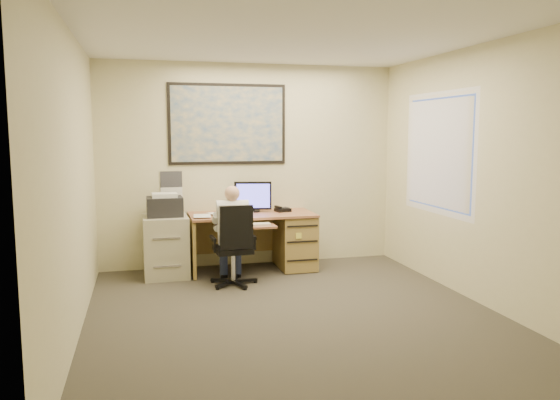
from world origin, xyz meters
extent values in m
cube|color=#39352C|center=(0.00, 0.00, 0.00)|extent=(4.00, 4.50, 0.00)
cube|color=white|center=(0.00, 0.00, 2.70)|extent=(4.00, 4.50, 0.00)
cube|color=beige|center=(0.00, 2.25, 1.35)|extent=(4.00, 0.00, 2.70)
cube|color=beige|center=(0.00, -2.25, 1.35)|extent=(4.00, 0.00, 2.70)
cube|color=beige|center=(-2.00, 0.00, 1.35)|extent=(0.00, 4.50, 2.70)
cube|color=beige|center=(2.00, 0.00, 1.35)|extent=(0.00, 4.50, 2.70)
cube|color=#9D6443|center=(-0.05, 1.88, 0.73)|extent=(1.60, 0.75, 0.03)
cube|color=#A08441|center=(0.52, 1.88, 0.36)|extent=(0.45, 0.70, 0.70)
cube|color=#A08441|center=(-0.83, 1.88, 0.36)|extent=(0.04, 0.70, 0.70)
cube|color=#A08441|center=(-0.05, 2.22, 0.45)|extent=(1.55, 0.03, 0.55)
cylinder|color=black|center=(-0.01, 2.02, 0.76)|extent=(0.20, 0.20, 0.02)
cube|color=black|center=(-0.01, 2.00, 0.97)|extent=(0.49, 0.14, 0.37)
cube|color=#5C59F4|center=(-0.01, 1.98, 0.97)|extent=(0.43, 0.10, 0.31)
cube|color=#9D6443|center=(-0.13, 1.43, 0.66)|extent=(0.55, 0.30, 0.02)
cube|color=beige|center=(-0.13, 1.43, 0.68)|extent=(0.43, 0.14, 0.02)
cube|color=black|center=(0.38, 1.94, 0.77)|extent=(0.21, 0.20, 0.05)
cylinder|color=silver|center=(-0.45, 1.90, 0.83)|extent=(0.07, 0.07, 0.16)
cylinder|color=white|center=(-0.15, 1.87, 0.80)|extent=(0.07, 0.07, 0.09)
cube|color=white|center=(-0.50, 1.88, 0.76)|extent=(0.60, 0.56, 0.02)
cube|color=#1E4C93|center=(-0.30, 2.23, 1.90)|extent=(1.56, 0.03, 1.06)
cube|color=white|center=(-1.05, 2.24, 1.08)|extent=(0.28, 0.01, 0.42)
cube|color=#AFAB8D|center=(-1.16, 1.88, 0.38)|extent=(0.55, 0.66, 0.76)
cube|color=black|center=(-1.16, 1.88, 0.88)|extent=(0.44, 0.39, 0.24)
cube|color=white|center=(-1.16, 1.86, 1.02)|extent=(0.31, 0.24, 0.05)
cylinder|color=silver|center=(-0.41, 1.26, 0.23)|extent=(0.05, 0.05, 0.36)
cube|color=black|center=(-0.41, 1.26, 0.43)|extent=(0.43, 0.43, 0.06)
cube|color=black|center=(-0.41, 1.05, 0.72)|extent=(0.38, 0.07, 0.50)
camera|label=1|loc=(-1.42, -4.98, 1.80)|focal=35.00mm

